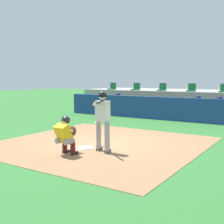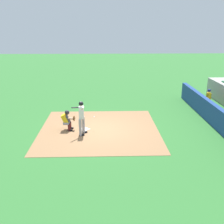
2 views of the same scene
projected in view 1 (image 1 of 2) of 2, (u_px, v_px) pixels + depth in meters
name	position (u px, v px, depth m)	size (l,w,h in m)	color
ground_plane	(101.00, 144.00, 9.79)	(80.00, 80.00, 0.00)	#2D6B2D
dirt_infield	(101.00, 144.00, 9.79)	(6.40, 6.40, 0.01)	#936B47
home_plate	(86.00, 148.00, 9.12)	(0.44, 0.44, 0.02)	white
batter_at_plate	(102.00, 117.00, 8.56)	(0.72, 0.73, 1.80)	#99999E
catcher_crouched	(66.00, 134.00, 8.30)	(0.50, 1.80, 1.13)	gray
dugout_wall	(173.00, 109.00, 15.15)	(13.00, 0.30, 1.20)	navy
dugout_bench	(180.00, 114.00, 16.03)	(11.80, 0.44, 0.45)	olive
dugout_player_0	(117.00, 103.00, 17.96)	(0.49, 0.70, 1.30)	#939399
dugout_player_1	(198.00, 107.00, 15.30)	(0.49, 0.70, 1.30)	#939399
dugout_player_2	(219.00, 108.00, 14.73)	(0.49, 0.70, 1.30)	#939399
stands_platform	(198.00, 102.00, 18.81)	(15.00, 4.40, 1.40)	#9E9E99
stadium_seat_0	(112.00, 88.00, 20.45)	(0.46, 0.46, 0.48)	#196033
stadium_seat_1	(136.00, 88.00, 19.45)	(0.46, 0.46, 0.48)	#196033
stadium_seat_2	(162.00, 89.00, 18.45)	(0.46, 0.46, 0.48)	#196033
stadium_seat_3	(191.00, 89.00, 17.45)	(0.46, 0.46, 0.48)	#196033
stadium_seat_4	(224.00, 90.00, 16.45)	(0.46, 0.46, 0.48)	#196033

